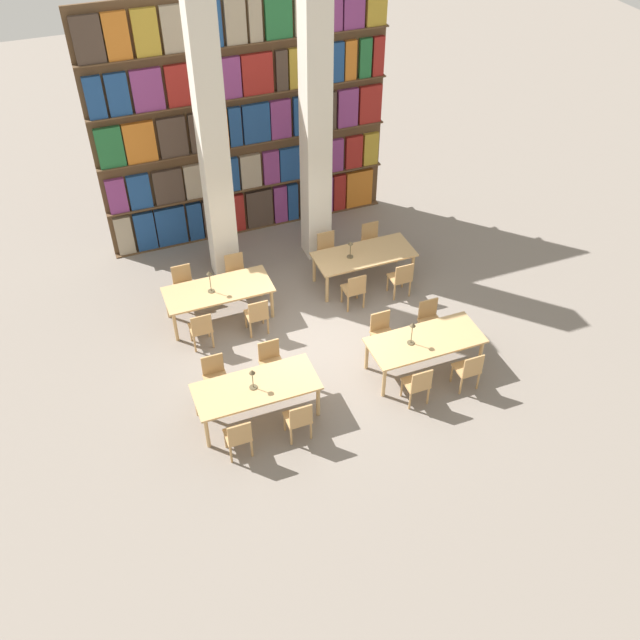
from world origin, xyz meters
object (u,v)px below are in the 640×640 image
(reading_table_3, at_px, (364,256))
(chair_7, at_px, (430,319))
(chair_8, at_px, (201,328))
(desk_lamp_2, at_px, (210,278))
(chair_14, at_px, (401,278))
(desk_lamp_1, at_px, (412,330))
(chair_6, at_px, (469,369))
(chair_2, at_px, (299,419))
(pillar_center, at_px, (316,131))
(chair_0, at_px, (239,436))
(chair_1, at_px, (215,376))
(chair_9, at_px, (184,284))
(reading_table_0, at_px, (256,389))
(chair_13, at_px, (328,250))
(pillar_left, at_px, (213,149))
(chair_15, at_px, (372,240))
(chair_5, at_px, (382,332))
(reading_table_2, at_px, (218,292))
(desk_lamp_0, at_px, (252,376))
(chair_12, at_px, (354,289))
(chair_11, at_px, (236,272))
(chair_4, at_px, (418,384))
(chair_10, at_px, (257,315))
(desk_lamp_3, at_px, (350,247))
(reading_table_1, at_px, (425,342))

(reading_table_3, bearing_deg, chair_7, -77.85)
(chair_8, xyz_separation_m, desk_lamp_2, (0.42, 0.72, 0.60))
(chair_14, bearing_deg, desk_lamp_1, -112.09)
(chair_6, bearing_deg, reading_table_3, 97.26)
(chair_2, height_order, desk_lamp_2, desk_lamp_2)
(pillar_center, bearing_deg, chair_0, -123.09)
(chair_1, bearing_deg, chair_9, -91.58)
(reading_table_0, distance_m, chair_13, 4.61)
(chair_2, bearing_deg, desk_lamp_1, 17.26)
(reading_table_0, bearing_deg, chair_1, 126.27)
(desk_lamp_1, bearing_deg, pillar_left, 118.74)
(chair_15, bearing_deg, chair_5, 69.42)
(chair_5, bearing_deg, pillar_center, -90.17)
(chair_7, bearing_deg, reading_table_2, -29.70)
(desk_lamp_0, relative_size, chair_5, 0.48)
(chair_0, xyz_separation_m, chair_9, (0.08, 4.36, 0.00))
(chair_2, bearing_deg, chair_12, 52.05)
(desk_lamp_2, bearing_deg, chair_11, 47.29)
(chair_4, bearing_deg, chair_10, 126.20)
(chair_0, relative_size, chair_7, 1.00)
(chair_11, relative_size, desk_lamp_3, 2.19)
(pillar_left, xyz_separation_m, chair_14, (3.25, -2.17, -2.53))
(desk_lamp_0, bearing_deg, desk_lamp_1, 0.77)
(chair_1, relative_size, chair_15, 1.00)
(desk_lamp_1, height_order, desk_lamp_2, desk_lamp_2)
(chair_0, xyz_separation_m, reading_table_1, (3.83, 0.75, 0.19))
(chair_15, relative_size, desk_lamp_3, 2.19)
(desk_lamp_1, bearing_deg, chair_7, 42.05)
(chair_12, bearing_deg, pillar_left, 135.05)
(desk_lamp_0, height_order, reading_table_3, desk_lamp_0)
(chair_0, distance_m, reading_table_2, 3.67)
(reading_table_2, xyz_separation_m, desk_lamp_2, (-0.14, -0.03, 0.41))
(chair_5, xyz_separation_m, reading_table_2, (-2.67, 2.11, 0.19))
(chair_14, bearing_deg, reading_table_2, 169.59)
(chair_12, bearing_deg, chair_10, -178.47)
(reading_table_2, bearing_deg, reading_table_0, -91.81)
(reading_table_1, xyz_separation_m, chair_15, (0.58, 3.67, -0.19))
(reading_table_1, relative_size, chair_14, 2.49)
(chair_5, bearing_deg, desk_lamp_0, 15.37)
(pillar_center, xyz_separation_m, chair_0, (-3.32, -5.10, -2.53))
(chair_14, bearing_deg, pillar_left, 146.19)
(reading_table_1, xyz_separation_m, chair_13, (-0.49, 3.67, -0.19))
(pillar_left, distance_m, desk_lamp_1, 5.30)
(chair_12, bearing_deg, chair_13, 90.00)
(reading_table_3, bearing_deg, reading_table_0, -138.72)
(chair_5, height_order, desk_lamp_2, desk_lamp_2)
(pillar_center, xyz_separation_m, desk_lamp_2, (-2.82, -1.51, -1.93))
(chair_8, distance_m, chair_10, 1.14)
(reading_table_3, distance_m, chair_15, 0.94)
(reading_table_0, height_order, chair_13, chair_13)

